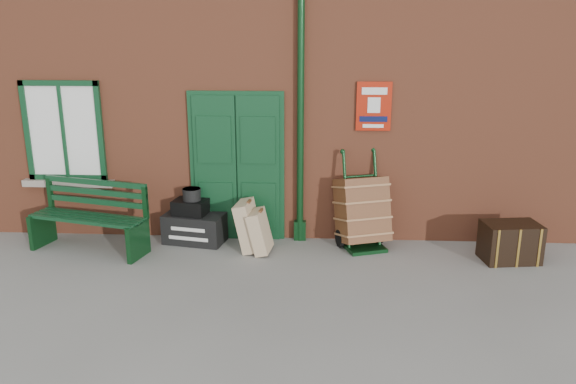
# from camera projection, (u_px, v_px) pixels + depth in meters

# --- Properties ---
(ground) EXTENTS (80.00, 80.00, 0.00)m
(ground) POSITION_uv_depth(u_px,v_px,m) (246.00, 278.00, 7.30)
(ground) COLOR gray
(ground) RESTS_ON ground
(station_building) EXTENTS (10.30, 4.30, 4.36)m
(station_building) POSITION_uv_depth(u_px,v_px,m) (268.00, 85.00, 10.05)
(station_building) COLOR #9A4D31
(station_building) RESTS_ON ground
(bench) EXTENTS (1.78, 0.94, 1.06)m
(bench) POSITION_uv_depth(u_px,v_px,m) (91.00, 215.00, 8.12)
(bench) COLOR #0F3A1E
(bench) RESTS_ON ground
(houdini_trunk) EXTENTS (0.96, 0.65, 0.44)m
(houdini_trunk) POSITION_uv_depth(u_px,v_px,m) (195.00, 228.00, 8.48)
(houdini_trunk) COLOR black
(houdini_trunk) RESTS_ON ground
(strongbox) EXTENTS (0.55, 0.44, 0.22)m
(strongbox) POSITION_uv_depth(u_px,v_px,m) (190.00, 207.00, 8.40)
(strongbox) COLOR black
(strongbox) RESTS_ON houdini_trunk
(hatbox) EXTENTS (0.31, 0.31, 0.18)m
(hatbox) POSITION_uv_depth(u_px,v_px,m) (192.00, 194.00, 8.34)
(hatbox) COLOR black
(hatbox) RESTS_ON strongbox
(suitcase_back) EXTENTS (0.41, 0.55, 0.74)m
(suitcase_back) POSITION_uv_depth(u_px,v_px,m) (248.00, 226.00, 8.15)
(suitcase_back) COLOR tan
(suitcase_back) RESTS_ON ground
(suitcase_front) EXTENTS (0.37, 0.49, 0.64)m
(suitcase_front) POSITION_uv_depth(u_px,v_px,m) (260.00, 231.00, 8.06)
(suitcase_front) COLOR tan
(suitcase_front) RESTS_ON ground
(porter_trolley) EXTENTS (0.88, 0.91, 1.41)m
(porter_trolley) POSITION_uv_depth(u_px,v_px,m) (362.00, 211.00, 8.24)
(porter_trolley) COLOR black
(porter_trolley) RESTS_ON ground
(dark_trunk) EXTENTS (0.81, 0.59, 0.54)m
(dark_trunk) POSITION_uv_depth(u_px,v_px,m) (510.00, 242.00, 7.79)
(dark_trunk) COLOR black
(dark_trunk) RESTS_ON ground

